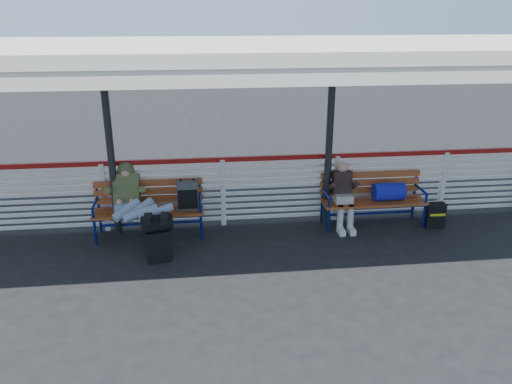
{
  "coord_description": "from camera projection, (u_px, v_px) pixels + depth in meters",
  "views": [
    {
      "loc": [
        -0.39,
        -6.22,
        3.58
      ],
      "look_at": [
        0.47,
        1.0,
        0.92
      ],
      "focal_mm": 35.0,
      "sensor_mm": 36.0,
      "label": 1
    }
  ],
  "objects": [
    {
      "name": "traveler_man",
      "position": [
        137.0,
        205.0,
        7.89
      ],
      "size": [
        0.93,
        1.51,
        0.77
      ],
      "color": "#97ABCB",
      "rests_on": "ground"
    },
    {
      "name": "fence",
      "position": [
        223.0,
        189.0,
        8.62
      ],
      "size": [
        12.08,
        0.08,
        1.24
      ],
      "color": "silver",
      "rests_on": "ground"
    },
    {
      "name": "companion_person",
      "position": [
        343.0,
        195.0,
        8.55
      ],
      "size": [
        0.32,
        0.66,
        1.15
      ],
      "color": "#B4AEA3",
      "rests_on": "ground"
    },
    {
      "name": "bench_right",
      "position": [
        379.0,
        193.0,
        8.68
      ],
      "size": [
        1.8,
        0.56,
        0.92
      ],
      "color": "#9A461D",
      "rests_on": "ground"
    },
    {
      "name": "canopy",
      "position": [
        223.0,
        52.0,
        6.83
      ],
      "size": [
        12.6,
        3.6,
        3.16
      ],
      "color": "silver",
      "rests_on": "ground"
    },
    {
      "name": "bench_left",
      "position": [
        162.0,
        201.0,
        8.26
      ],
      "size": [
        1.8,
        0.56,
        0.94
      ],
      "color": "#9A461D",
      "rests_on": "ground"
    },
    {
      "name": "ground",
      "position": [
        232.0,
        278.0,
        7.07
      ],
      "size": [
        60.0,
        60.0,
        0.0
      ],
      "primitive_type": "plane",
      "color": "black",
      "rests_on": "ground"
    },
    {
      "name": "luggage_stack",
      "position": [
        158.0,
        236.0,
        7.44
      ],
      "size": [
        0.49,
        0.35,
        0.74
      ],
      "rotation": [
        0.0,
        0.0,
        0.23
      ],
      "color": "black",
      "rests_on": "ground"
    },
    {
      "name": "suitcase_side",
      "position": [
        435.0,
        215.0,
        8.67
      ],
      "size": [
        0.33,
        0.21,
        0.44
      ],
      "rotation": [
        0.0,
        0.0,
        -0.03
      ],
      "color": "black",
      "rests_on": "ground"
    }
  ]
}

